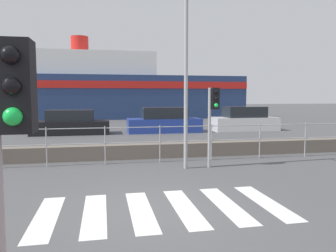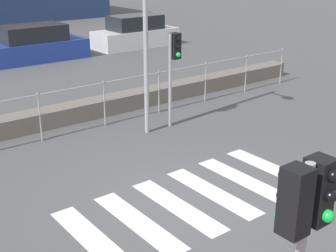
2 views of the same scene
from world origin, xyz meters
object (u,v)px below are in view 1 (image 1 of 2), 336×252
Objects in this scene: parked_car_black at (71,124)px; parked_car_white at (244,120)px; streetlamp at (188,53)px; parked_car_blue at (164,122)px; traffic_light_far at (213,109)px; ferry_boat at (106,91)px.

parked_car_white reaches higher than parked_car_black.
parked_car_blue is at bearing 83.30° from streetlamp.
streetlamp is 1.25× the size of parked_car_blue.
traffic_light_far is at bearing -91.95° from parked_car_blue.
parked_car_black is at bearing -98.01° from ferry_boat.
streetlamp is 11.82m from parked_car_black.
traffic_light_far is 1.92m from streetlamp.
parked_car_black is at bearing 117.12° from traffic_light_far.
streetlamp is 12.81m from parked_car_white.
ferry_boat is (-2.21, 26.35, -0.73)m from streetlamp.
parked_car_white is (11.09, 0.00, 0.06)m from parked_car_black.
ferry_boat is 5.92× the size of parked_car_blue.
streetlamp is 26.45m from ferry_boat.
parked_car_blue is 1.06× the size of parked_car_white.
streetlamp is 11.01m from parked_car_blue.
traffic_light_far is 0.44× the size of streetlamp.
parked_car_blue is 5.42m from parked_car_white.
traffic_light_far is 0.59× the size of parked_car_white.
streetlamp is at bearing -96.70° from parked_car_blue.
parked_car_white is at bearing 60.89° from traffic_light_far.
traffic_light_far is 0.09× the size of ferry_boat.
parked_car_blue is at bearing -180.00° from parked_car_white.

